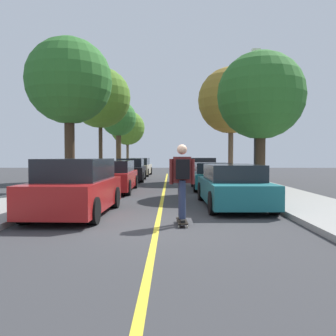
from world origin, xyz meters
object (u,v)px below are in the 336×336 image
at_px(street_tree_left_farthest, 128,128).
at_px(parked_car_left_farthest, 139,167).
at_px(parked_car_right_far, 200,169).
at_px(street_tree_left_nearest, 69,82).
at_px(parked_car_right_near, 211,176).
at_px(street_tree_left_far, 118,119).
at_px(skateboard, 182,221).
at_px(parked_car_left_nearest, 76,187).
at_px(street_tree_left_near, 100,98).
at_px(streetlamp, 256,110).
at_px(parked_car_left_far, 131,170).
at_px(street_tree_right_near, 231,101).
at_px(skateboarder, 182,177).
at_px(street_tree_right_nearest, 261,96).
at_px(parked_car_right_nearest, 233,186).
at_px(parked_car_left_near, 114,176).

bearing_deg(street_tree_left_farthest, parked_car_left_farthest, -76.38).
distance_m(parked_car_right_far, street_tree_left_nearest, 10.96).
xyz_separation_m(parked_car_right_near, street_tree_left_far, (-6.39, 13.33, 4.11)).
bearing_deg(skateboard, parked_car_left_nearest, 153.60).
distance_m(parked_car_left_farthest, parked_car_right_near, 12.61).
distance_m(street_tree_left_near, streetlamp, 10.82).
relative_size(street_tree_left_near, skateboard, 8.30).
distance_m(parked_car_left_far, street_tree_left_farthest, 14.53).
xyz_separation_m(street_tree_left_near, skateboard, (4.71, -14.29, -5.18)).
distance_m(street_tree_right_near, skateboarder, 15.49).
height_order(parked_car_left_far, parked_car_left_farthest, same).
height_order(parked_car_left_farthest, streetlamp, streetlamp).
bearing_deg(parked_car_right_far, street_tree_right_nearest, -77.10).
bearing_deg(skateboard, streetlamp, 65.00).
relative_size(parked_car_right_nearest, street_tree_left_nearest, 0.69).
distance_m(parked_car_left_far, parked_car_left_farthest, 6.07).
bearing_deg(street_tree_right_near, street_tree_left_nearest, -139.54).
height_order(street_tree_left_farthest, skateboarder, street_tree_left_farthest).
height_order(parked_car_left_near, parked_car_right_far, parked_car_right_far).
bearing_deg(parked_car_left_far, parked_car_left_nearest, -89.99).
distance_m(parked_car_left_farthest, skateboard, 20.65).
bearing_deg(street_tree_left_near, skateboarder, -71.80).
bearing_deg(street_tree_right_nearest, parked_car_left_farthest, 115.47).
relative_size(street_tree_left_farthest, street_tree_right_near, 0.86).
bearing_deg(streetlamp, street_tree_right_nearest, -65.09).
relative_size(street_tree_left_nearest, street_tree_left_near, 0.94).
bearing_deg(street_tree_left_nearest, skateboarder, -57.74).
relative_size(parked_car_left_near, parked_car_right_far, 0.99).
bearing_deg(skateboard, parked_car_right_far, 83.75).
xyz_separation_m(parked_car_left_near, street_tree_left_far, (-1.90, 14.34, 4.06)).
distance_m(parked_car_right_near, street_tree_left_nearest, 7.75).
xyz_separation_m(parked_car_left_near, parked_car_right_nearest, (4.49, -4.70, -0.04)).
xyz_separation_m(parked_car_right_near, street_tree_left_farthest, (-6.39, 19.61, 3.86)).
bearing_deg(skateboard, parked_car_left_near, 110.15).
bearing_deg(parked_car_right_nearest, street_tree_right_nearest, 65.01).
bearing_deg(parked_car_left_near, streetlamp, -2.83).
distance_m(parked_car_left_nearest, street_tree_left_farthest, 27.21).
distance_m(parked_car_right_nearest, street_tree_right_nearest, 5.69).
xyz_separation_m(parked_car_left_farthest, skateboard, (2.81, -20.45, -0.61)).
xyz_separation_m(parked_car_right_near, street_tree_right_nearest, (1.90, -1.63, 3.51)).
height_order(parked_car_left_near, street_tree_left_farthest, street_tree_left_farthest).
bearing_deg(parked_car_right_near, street_tree_left_nearest, -168.98).
relative_size(parked_car_left_near, parked_car_right_near, 1.11).
bearing_deg(street_tree_left_nearest, parked_car_right_nearest, -34.93).
xyz_separation_m(street_tree_left_near, skateboarder, (4.71, -14.32, -4.17)).
xyz_separation_m(parked_car_left_nearest, parked_car_left_far, (-0.00, 12.98, -0.04)).
bearing_deg(skateboarder, street_tree_right_near, 76.17).
bearing_deg(parked_car_left_near, parked_car_left_farthest, 90.00).
distance_m(parked_car_left_far, street_tree_left_nearest, 8.31).
xyz_separation_m(parked_car_left_farthest, street_tree_left_farthest, (-1.90, 7.83, 3.79)).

